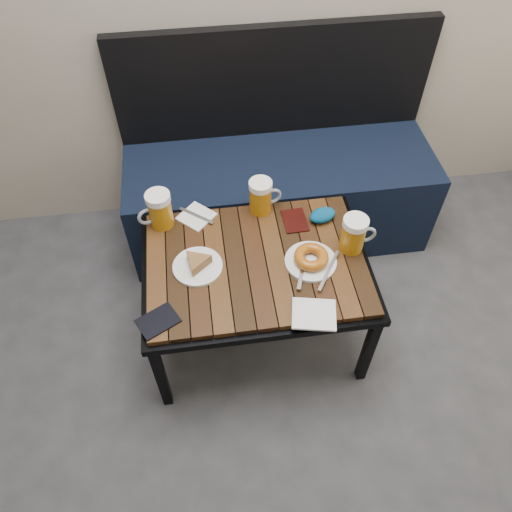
{
  "coord_description": "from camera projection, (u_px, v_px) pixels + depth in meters",
  "views": [
    {
      "loc": [
        -0.07,
        0.02,
        1.89
      ],
      "look_at": [
        0.09,
        1.16,
        0.5
      ],
      "focal_mm": 35.0,
      "sensor_mm": 36.0,
      "label": 1
    }
  ],
  "objects": [
    {
      "name": "bench",
      "position": [
        278.0,
        186.0,
        2.38
      ],
      "size": [
        1.4,
        0.5,
        0.95
      ],
      "color": "black",
      "rests_on": "ground"
    },
    {
      "name": "cafe_table",
      "position": [
        256.0,
        268.0,
        1.86
      ],
      "size": [
        0.84,
        0.62,
        0.47
      ],
      "color": "black",
      "rests_on": "ground"
    },
    {
      "name": "beer_mug_left",
      "position": [
        159.0,
        210.0,
        1.89
      ],
      "size": [
        0.15,
        0.11,
        0.15
      ],
      "rotation": [
        0.0,
        0.0,
        3.46
      ],
      "color": "#AE6D0E",
      "rests_on": "cafe_table"
    },
    {
      "name": "beer_mug_centre",
      "position": [
        261.0,
        196.0,
        1.94
      ],
      "size": [
        0.14,
        0.1,
        0.15
      ],
      "rotation": [
        0.0,
        0.0,
        0.17
      ],
      "color": "#AE6D0E",
      "rests_on": "cafe_table"
    },
    {
      "name": "beer_mug_right",
      "position": [
        354.0,
        234.0,
        1.81
      ],
      "size": [
        0.14,
        0.09,
        0.15
      ],
      "rotation": [
        0.0,
        0.0,
        0.04
      ],
      "color": "#AE6D0E",
      "rests_on": "cafe_table"
    },
    {
      "name": "plate_pie",
      "position": [
        197.0,
        264.0,
        1.79
      ],
      "size": [
        0.18,
        0.18,
        0.05
      ],
      "color": "white",
      "rests_on": "cafe_table"
    },
    {
      "name": "plate_bagel",
      "position": [
        311.0,
        259.0,
        1.81
      ],
      "size": [
        0.21,
        0.24,
        0.05
      ],
      "color": "white",
      "rests_on": "cafe_table"
    },
    {
      "name": "napkin_left",
      "position": [
        196.0,
        216.0,
        1.97
      ],
      "size": [
        0.17,
        0.17,
        0.01
      ],
      "rotation": [
        0.0,
        0.0,
        0.8
      ],
      "color": "white",
      "rests_on": "cafe_table"
    },
    {
      "name": "napkin_right",
      "position": [
        314.0,
        314.0,
        1.67
      ],
      "size": [
        0.17,
        0.15,
        0.01
      ],
      "rotation": [
        0.0,
        0.0,
        -0.21
      ],
      "color": "white",
      "rests_on": "cafe_table"
    },
    {
      "name": "passport_navy",
      "position": [
        158.0,
        321.0,
        1.66
      ],
      "size": [
        0.16,
        0.15,
        0.01
      ],
      "primitive_type": "cube",
      "rotation": [
        0.0,
        0.0,
        -1.08
      ],
      "color": "black",
      "rests_on": "cafe_table"
    },
    {
      "name": "passport_burgundy",
      "position": [
        295.0,
        221.0,
        1.95
      ],
      "size": [
        0.1,
        0.13,
        0.01
      ],
      "primitive_type": "cube",
      "rotation": [
        0.0,
        0.0,
        0.04
      ],
      "color": "black",
      "rests_on": "cafe_table"
    },
    {
      "name": "knit_pouch",
      "position": [
        322.0,
        215.0,
        1.94
      ],
      "size": [
        0.13,
        0.1,
        0.05
      ],
      "primitive_type": "ellipsoid",
      "rotation": [
        0.0,
        0.0,
        0.34
      ],
      "color": "navy",
      "rests_on": "cafe_table"
    }
  ]
}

